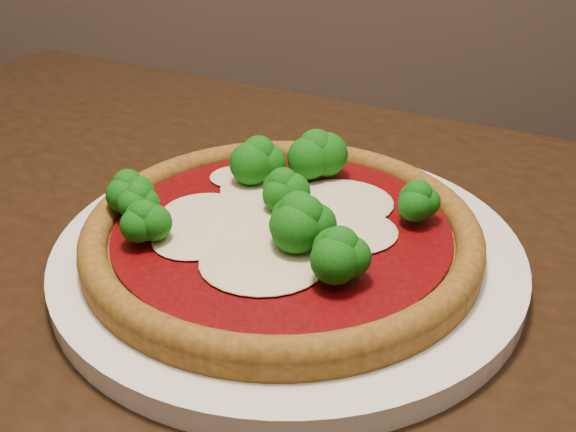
{
  "coord_description": "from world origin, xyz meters",
  "views": [
    {
      "loc": [
        -0.15,
        -0.33,
        1.03
      ],
      "look_at": [
        -0.17,
        0.08,
        0.79
      ],
      "focal_mm": 40.0,
      "sensor_mm": 36.0,
      "label": 1
    }
  ],
  "objects": [
    {
      "name": "dining_table",
      "position": [
        -0.21,
        0.04,
        0.65
      ],
      "size": [
        1.41,
        1.22,
        0.75
      ],
      "rotation": [
        0.0,
        0.0,
        -0.43
      ],
      "color": "black",
      "rests_on": "floor"
    },
    {
      "name": "plate",
      "position": [
        -0.17,
        0.08,
        0.76
      ],
      "size": [
        0.35,
        0.35,
        0.02
      ],
      "primitive_type": "cylinder",
      "color": "white",
      "rests_on": "dining_table"
    },
    {
      "name": "pizza",
      "position": [
        -0.17,
        0.08,
        0.78
      ],
      "size": [
        0.29,
        0.29,
        0.06
      ],
      "rotation": [
        0.0,
        0.0,
        0.42
      ],
      "color": "brown",
      "rests_on": "plate"
    }
  ]
}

